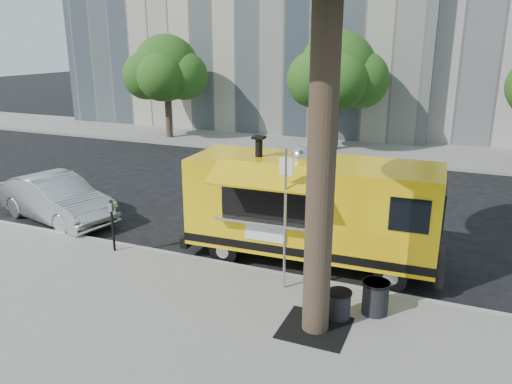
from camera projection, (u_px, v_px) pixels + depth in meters
ground at (247, 255)px, 12.55m from camera, size 120.00×120.00×0.00m
sidewalk at (157, 335)px, 9.00m from camera, size 60.00×6.00×0.15m
curb at (231, 267)px, 11.71m from camera, size 60.00×0.14×0.16m
far_sidewalk at (358, 149)px, 24.43m from camera, size 60.00×5.00×0.15m
tree_well at (315, 328)px, 9.07m from camera, size 1.20×1.20×0.02m
far_tree_a at (166, 68)px, 26.01m from camera, size 3.42×3.42×5.36m
far_tree_b at (337, 71)px, 23.01m from camera, size 3.60×3.60×5.50m
sign_post at (285, 212)px, 10.07m from camera, size 0.28×0.06×3.00m
parking_meter at (112, 219)px, 12.19m from camera, size 0.11×0.11×1.33m
food_truck at (310, 208)px, 11.71m from camera, size 6.16×2.96×2.99m
sedan at (57, 199)px, 14.74m from camera, size 4.38×2.42×1.37m
trash_bin_left at (339, 304)px, 9.33m from camera, size 0.46×0.46×0.55m
trash_bin_right at (375, 297)px, 9.49m from camera, size 0.54×0.54×0.65m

